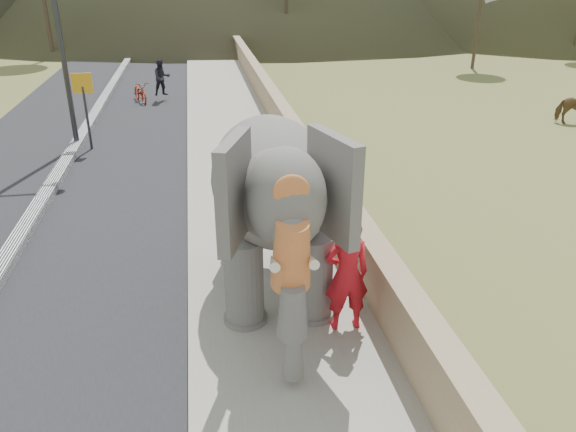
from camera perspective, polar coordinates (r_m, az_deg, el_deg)
name	(u,v)px	position (r m, az deg, el deg)	size (l,w,h in m)	color
road	(43,205)	(14.97, -23.61, 1.06)	(7.00, 120.00, 0.03)	black
median	(43,201)	(14.94, -23.67, 1.40)	(0.35, 120.00, 0.22)	black
walkway	(247,190)	(14.49, -4.21, 2.64)	(3.00, 120.00, 0.15)	#9E9687
parapet	(310,169)	(14.54, 2.24, 4.78)	(0.30, 120.00, 1.10)	tan
signboard	(84,98)	(18.57, -19.98, 11.18)	(0.60, 0.08, 2.40)	#2D2D33
distant_car	(470,35)	(44.10, 18.00, 17.10)	(1.70, 4.23, 1.44)	#B8B8BF
bus_white	(556,21)	(47.36, 25.59, 17.42)	(2.50, 11.00, 3.10)	silver
elephant_and_man	(273,205)	(9.35, -1.52, 1.15)	(2.47, 4.47, 3.19)	slate
motorcyclist	(150,86)	(24.99, -13.89, 12.73)	(1.94, 1.75, 1.76)	maroon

